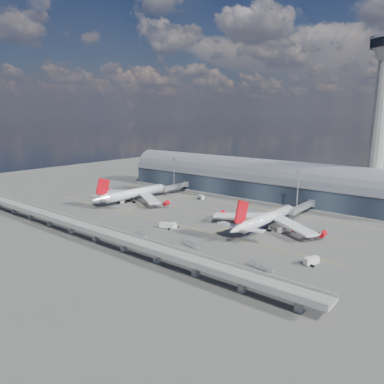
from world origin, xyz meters
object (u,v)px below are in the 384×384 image
Objects in this scene: floodlight_mast_right at (298,191)px; service_truck_2 at (167,225)px; control_tower at (379,126)px; service_truck_0 at (123,201)px; service_truck_3 at (311,261)px; cargo_train_0 at (141,235)px; floodlight_mast_left at (174,174)px; airliner_left at (133,193)px; airliner_right at (266,219)px; cargo_train_1 at (190,244)px; cargo_train_2 at (261,267)px; service_truck_5 at (202,197)px; service_truck_1 at (174,225)px; service_truck_4 at (281,230)px.

service_truck_2 is (-38.47, -73.49, -12.07)m from floodlight_mast_right.
control_tower is 164.92m from service_truck_0.
control_tower is 15.05× the size of service_truck_3.
floodlight_mast_right is 100.31m from cargo_train_0.
floodlight_mast_left reaches higher than service_truck_3.
airliner_left is 9.60× the size of service_truck_3.
airliner_right is at bearing -33.94° from service_truck_0.
floodlight_mast_right is at bearing 141.44° from service_truck_3.
service_truck_3 is (36.68, -30.40, -3.72)m from airliner_right.
cargo_train_1 is (86.76, -43.03, -4.84)m from airliner_left.
service_truck_2 is at bearing -125.90° from control_tower.
airliner_left is 5.65× the size of cargo_train_2.
control_tower is 16.92× the size of service_truck_5.
airliner_left is at bearing -156.18° from floodlight_mast_right.
service_truck_0 is 1.40× the size of service_truck_1.
service_truck_0 is 96.08m from cargo_train_1.
cargo_train_0 is 0.75× the size of cargo_train_2.
floodlight_mast_left is at bearing 104.07° from service_truck_5.
service_truck_2 is (-2.25, -3.19, 0.31)m from service_truck_1.
service_truck_3 reaches higher than service_truck_5.
service_truck_0 is at bearing -153.34° from floodlight_mast_right.
floodlight_mast_right is 80.05m from service_truck_1.
cargo_train_2 is (126.49, -38.34, -0.41)m from service_truck_0.
service_truck_0 is 112.42m from service_truck_4.
airliner_right is at bearing 1.51° from airliner_left.
control_tower is 9.87× the size of cargo_train_1.
service_truck_3 is 123.83m from service_truck_5.
service_truck_4 is (112.13, 8.00, -0.08)m from service_truck_0.
floodlight_mast_left is at bearing -168.28° from control_tower.
airliner_right reaches higher than cargo_train_2.
service_truck_1 is at bearing -55.51° from service_truck_0.
service_truck_4 is (49.64, 30.81, -0.23)m from service_truck_2.
service_truck_0 reaches higher than cargo_train_1.
control_tower is at bearing 65.42° from airliner_right.
floodlight_mast_right is at bearing -11.99° from service_truck_0.
service_truck_4 is 0.46× the size of cargo_train_1.
cargo_train_1 is (-11.84, -86.56, -12.74)m from floodlight_mast_right.
service_truck_5 is at bearing 5.67° from cargo_train_0.
floodlight_mast_right is 3.76× the size of service_truck_3.
service_truck_0 is 132.17m from cargo_train_2.
floodlight_mast_right is 5.40× the size of service_truck_4.
service_truck_5 is at bearing -13.43° from floodlight_mast_left.
control_tower is 119.11m from service_truck_5.
service_truck_0 is at bearing 56.09° from cargo_train_1.
airliner_left is at bearing 33.07° from service_truck_0.
service_truck_3 is at bearing -47.56° from service_truck_0.
service_truck_5 reaches higher than service_truck_0.
cargo_train_2 is at bearing -66.29° from service_truck_4.
floodlight_mast_left is at bearing 20.86° from cargo_train_0.
service_truck_2 is at bearing -25.74° from airliner_left.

